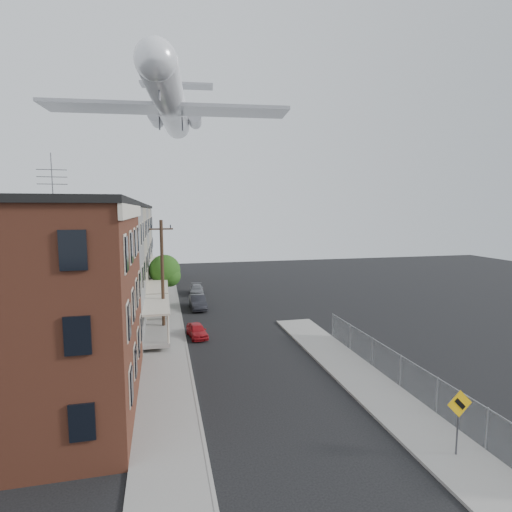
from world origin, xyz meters
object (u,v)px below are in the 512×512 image
Objects in this scene: utility_pole at (162,275)px; warning_sign at (459,412)px; car_mid at (198,302)px; car_far at (197,289)px; car_near at (197,330)px; airplane at (170,104)px; street_tree at (166,272)px.

warning_sign is at bearing -59.52° from utility_pole.
warning_sign is 0.68× the size of car_mid.
car_mid is at bearing 65.87° from utility_pole.
car_far is at bearing 102.47° from warning_sign.
car_mid is at bearing 76.76° from car_near.
airplane is (1.18, 10.35, 15.58)m from utility_pole.
car_near is at bearing -97.22° from car_mid.
car_far is (-7.40, 33.47, -1.34)m from warning_sign.
car_near is (2.48, -1.51, -4.14)m from utility_pole.
warning_sign is at bearing -69.42° from street_tree.
airplane is (-2.62, -4.10, 19.71)m from car_far.
utility_pole is at bearing -100.91° from car_far.
utility_pole reaches higher than car_near.
warning_sign is 30.96m from street_tree.
car_mid is 7.06m from car_far.
utility_pole reaches higher than warning_sign.
utility_pole is at bearing -116.01° from car_mid.
car_far is at bearing 77.38° from car_near.
airplane reaches higher than car_far.
utility_pole is 2.88× the size of car_near.
airplane is at bearing -118.75° from car_far.
car_mid is at bearing -54.12° from airplane.
car_near is (-8.72, 17.51, -1.35)m from warning_sign.
airplane reaches higher than street_tree.
car_far is (0.49, 7.05, -0.13)m from car_mid.
utility_pole is at bearing -91.89° from street_tree.
warning_sign is at bearing -73.70° from car_far.
car_mid is at bearing -40.20° from street_tree.
car_near is 0.12× the size of airplane.
airplane is at bearing 26.38° from street_tree.
car_far is 0.14× the size of airplane.
car_far is at bearing 84.18° from car_mid.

